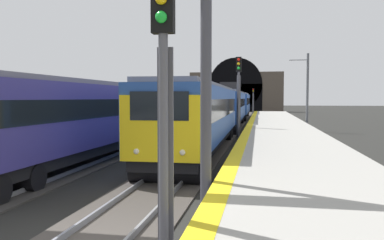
% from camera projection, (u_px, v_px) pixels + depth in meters
% --- Properties ---
extents(platform_right, '(112.00, 4.88, 1.01)m').
position_uv_depth(platform_right, '(331.00, 240.00, 7.19)').
color(platform_right, '#9E9B93').
rests_on(platform_right, ground_plane).
extents(platform_right_edge_strip, '(112.00, 0.50, 0.01)m').
position_uv_depth(platform_right_edge_strip, '(212.00, 207.00, 7.55)').
color(platform_right_edge_strip, yellow).
rests_on(platform_right_edge_strip, platform_right).
extents(train_main_approaching, '(56.76, 3.06, 4.74)m').
position_uv_depth(train_main_approaching, '(228.00, 107.00, 40.89)').
color(train_main_approaching, '#264C99').
rests_on(train_main_approaching, ground_plane).
extents(train_adjacent_platform, '(56.38, 3.26, 3.89)m').
position_uv_depth(train_adjacent_platform, '(175.00, 107.00, 37.98)').
color(train_adjacent_platform, navy).
rests_on(train_adjacent_platform, ground_plane).
extents(railway_signal_near, '(0.39, 0.38, 5.23)m').
position_uv_depth(railway_signal_near, '(164.00, 94.00, 6.68)').
color(railway_signal_near, '#4C4C54').
rests_on(railway_signal_near, ground_plane).
extents(railway_signal_mid, '(0.39, 0.38, 6.01)m').
position_uv_depth(railway_signal_mid, '(239.00, 91.00, 27.95)').
color(railway_signal_mid, '#4C4C54').
rests_on(railway_signal_mid, ground_plane).
extents(railway_signal_far, '(0.39, 0.38, 4.93)m').
position_uv_depth(railway_signal_far, '(253.00, 99.00, 74.72)').
color(railway_signal_far, '#4C4C54').
rests_on(railway_signal_far, ground_plane).
extents(overhead_signal_gantry, '(0.70, 9.24, 7.51)m').
position_uv_depth(overhead_signal_gantry, '(39.00, 0.00, 10.43)').
color(overhead_signal_gantry, '#3F3F47').
rests_on(overhead_signal_gantry, ground_plane).
extents(tunnel_portal, '(3.00, 21.13, 12.19)m').
position_uv_depth(tunnel_portal, '(236.00, 92.00, 89.80)').
color(tunnel_portal, '#51473D').
rests_on(tunnel_portal, ground_plane).
extents(catenary_mast_near, '(0.22, 1.78, 7.19)m').
position_uv_depth(catenary_mast_near, '(307.00, 92.00, 36.12)').
color(catenary_mast_near, '#595B60').
rests_on(catenary_mast_near, ground_plane).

